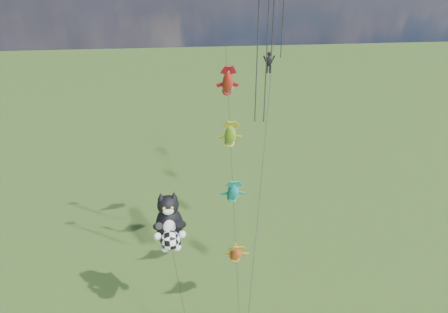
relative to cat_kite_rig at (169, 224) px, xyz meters
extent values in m
cylinder|color=black|center=(0.47, -1.29, -5.08)|extent=(0.99, 2.61, 6.78)
ellipsoid|color=black|center=(0.00, 0.27, -0.25)|extent=(2.41, 2.18, 2.90)
ellipsoid|color=black|center=(0.00, 0.17, 1.48)|extent=(1.91, 1.81, 1.47)
cone|color=black|center=(-0.46, 0.17, 2.25)|extent=(0.64, 0.64, 0.54)
cone|color=black|center=(0.45, 0.17, 2.25)|extent=(0.64, 0.64, 0.54)
ellipsoid|color=white|center=(0.00, -0.41, 1.34)|extent=(0.84, 0.60, 0.53)
ellipsoid|color=white|center=(0.00, -0.41, 0.02)|extent=(0.97, 0.62, 1.20)
sphere|color=gold|center=(-0.27, -0.48, 1.64)|extent=(0.22, 0.22, 0.22)
sphere|color=gold|center=(0.27, -0.48, 1.64)|extent=(0.22, 0.22, 0.22)
sphere|color=white|center=(-0.86, -0.69, -0.47)|extent=(0.54, 0.54, 0.54)
sphere|color=white|center=(0.86, -0.69, -0.47)|extent=(0.54, 0.54, 0.54)
sphere|color=white|center=(-0.46, 0.13, -2.20)|extent=(0.58, 0.58, 0.58)
sphere|color=white|center=(0.45, 0.13, -2.20)|extent=(0.58, 0.58, 0.58)
sphere|color=white|center=(0.00, -0.96, -0.70)|extent=(1.40, 1.40, 1.40)
cylinder|color=black|center=(5.09, 3.27, 1.30)|extent=(1.18, 15.80, 19.55)
ellipsoid|color=red|center=(4.84, -0.20, -3.00)|extent=(1.08, 2.47, 2.68)
ellipsoid|color=#1985BF|center=(5.06, 2.74, 0.65)|extent=(1.08, 2.47, 2.68)
ellipsoid|color=green|center=(5.27, 5.69, 4.29)|extent=(1.08, 2.47, 2.68)
ellipsoid|color=#E54219|center=(5.48, 8.63, 7.94)|extent=(1.08, 2.47, 2.68)
cylinder|color=black|center=(5.63, -3.42, 3.63)|extent=(5.66, 16.15, 24.22)
cylinder|color=black|center=(6.42, 1.97, 11.06)|extent=(0.08, 0.08, 9.00)
cylinder|color=black|center=(7.05, 1.97, 11.06)|extent=(0.08, 0.08, 9.00)
cylinder|color=black|center=(8.10, 4.63, 14.53)|extent=(0.08, 0.08, 8.11)
cylinder|color=black|center=(8.78, 4.63, 14.53)|extent=(0.08, 0.08, 8.11)
camera|label=1|loc=(0.73, -22.55, 15.54)|focal=30.00mm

